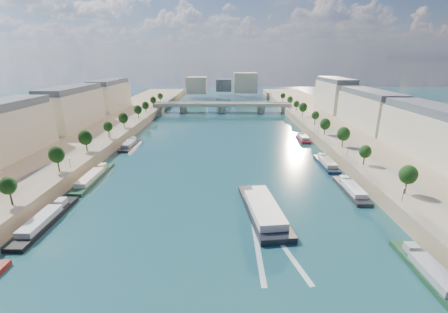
{
  "coord_description": "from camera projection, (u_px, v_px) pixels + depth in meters",
  "views": [
    {
      "loc": [
        3.77,
        -30.5,
        42.79
      ],
      "look_at": [
        2.69,
        84.11,
        5.0
      ],
      "focal_mm": 24.0,
      "sensor_mm": 36.0,
      "label": 1
    }
  ],
  "objects": [
    {
      "name": "ground",
      "position": [
        218.0,
        156.0,
        137.36
      ],
      "size": [
        700.0,
        700.0,
        0.0
      ],
      "primitive_type": "plane",
      "color": "#0C3134",
      "rests_on": "ground"
    },
    {
      "name": "bridge",
      "position": [
        222.0,
        106.0,
        245.92
      ],
      "size": [
        112.0,
        12.0,
        8.15
      ],
      "color": "#C1B79E",
      "rests_on": "ground"
    },
    {
      "name": "lamps_left",
      "position": [
        93.0,
        145.0,
        125.9
      ],
      "size": [
        0.36,
        200.36,
        4.28
      ],
      "color": "black",
      "rests_on": "ground"
    },
    {
      "name": "tour_barge",
      "position": [
        263.0,
        210.0,
        86.07
      ],
      "size": [
        13.23,
        33.09,
        4.37
      ],
      "rotation": [
        0.0,
        0.0,
        0.13
      ],
      "color": "black",
      "rests_on": "ground"
    },
    {
      "name": "lamps_right",
      "position": [
        331.0,
        137.0,
        139.2
      ],
      "size": [
        0.36,
        200.36,
        4.28
      ],
      "color": "black",
      "rests_on": "ground"
    },
    {
      "name": "buildings_right",
      "position": [
        397.0,
        116.0,
        142.85
      ],
      "size": [
        16.0,
        226.0,
        23.2
      ],
      "color": "beige",
      "rests_on": "ground"
    },
    {
      "name": "quay_left",
      "position": [
        62.0,
        150.0,
        137.22
      ],
      "size": [
        44.0,
        520.0,
        5.0
      ],
      "primitive_type": "cube",
      "color": "#9E8460",
      "rests_on": "ground"
    },
    {
      "name": "skyline",
      "position": [
        226.0,
        84.0,
        341.21
      ],
      "size": [
        79.0,
        42.0,
        22.0
      ],
      "color": "beige",
      "rests_on": "ground"
    },
    {
      "name": "moored_barges_right",
      "position": [
        361.0,
        200.0,
        92.74
      ],
      "size": [
        5.0,
        159.17,
        3.6
      ],
      "color": "black",
      "rests_on": "ground"
    },
    {
      "name": "pave_left",
      "position": [
        94.0,
        145.0,
        136.29
      ],
      "size": [
        14.0,
        520.0,
        0.1
      ],
      "primitive_type": "cube",
      "color": "gray",
      "rests_on": "quay_left"
    },
    {
      "name": "pave_right",
      "position": [
        344.0,
        146.0,
        135.27
      ],
      "size": [
        14.0,
        520.0,
        0.1
      ],
      "primitive_type": "cube",
      "color": "gray",
      "rests_on": "quay_right"
    },
    {
      "name": "moored_barges_left",
      "position": [
        50.0,
        216.0,
        83.43
      ],
      "size": [
        5.0,
        160.61,
        3.6
      ],
      "color": "#151D30",
      "rests_on": "ground"
    },
    {
      "name": "buildings_left",
      "position": [
        43.0,
        115.0,
        144.37
      ],
      "size": [
        16.0,
        226.0,
        23.2
      ],
      "color": "beige",
      "rests_on": "ground"
    },
    {
      "name": "quay_right",
      "position": [
        377.0,
        151.0,
        135.93
      ],
      "size": [
        44.0,
        520.0,
        5.0
      ],
      "primitive_type": "cube",
      "color": "#9E8460",
      "rests_on": "ground"
    },
    {
      "name": "trees_left",
      "position": [
        98.0,
        132.0,
        136.47
      ],
      "size": [
        4.8,
        268.8,
        8.26
      ],
      "color": "#382B1E",
      "rests_on": "ground"
    },
    {
      "name": "trees_right",
      "position": [
        334.0,
        129.0,
        143.08
      ],
      "size": [
        4.8,
        268.8,
        8.26
      ],
      "color": "#382B1E",
      "rests_on": "ground"
    },
    {
      "name": "wake",
      "position": [
        271.0,
        248.0,
        70.81
      ],
      "size": [
        10.88,
        26.01,
        0.04
      ],
      "color": "silver",
      "rests_on": "ground"
    }
  ]
}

